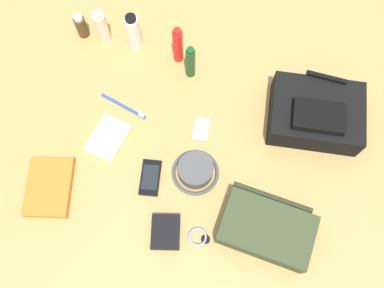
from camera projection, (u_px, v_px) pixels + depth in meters
ground_plane at (192, 149)px, 1.43m from camera, size 2.64×2.02×0.02m
backpack at (316, 114)px, 1.41m from camera, size 0.33×0.27×0.13m
toiletry_pouch at (267, 229)px, 1.29m from camera, size 0.29×0.23×0.09m
bucket_hat at (195, 171)px, 1.37m from camera, size 0.16×0.16×0.06m
cologne_bottle at (81, 26)px, 1.54m from camera, size 0.04×0.04×0.10m
lotion_bottle at (102, 27)px, 1.51m from camera, size 0.05×0.05×0.15m
toothpaste_tube at (134, 32)px, 1.49m from camera, size 0.05×0.05×0.17m
sunscreen_spray at (178, 45)px, 1.47m from camera, size 0.04×0.04×0.17m
shampoo_bottle at (190, 62)px, 1.45m from camera, size 0.03×0.03×0.16m
paperback_novel at (49, 187)px, 1.36m from camera, size 0.19×0.23×0.03m
cell_phone at (150, 178)px, 1.38m from camera, size 0.08×0.13×0.01m
media_player at (201, 130)px, 1.44m from camera, size 0.06×0.09×0.01m
wristwatch at (199, 237)px, 1.31m from camera, size 0.07×0.06×0.01m
toothbrush at (126, 107)px, 1.47m from camera, size 0.18×0.05×0.02m
wallet at (165, 232)px, 1.31m from camera, size 0.12×0.13×0.02m
notepad at (108, 138)px, 1.43m from camera, size 0.13×0.17×0.02m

